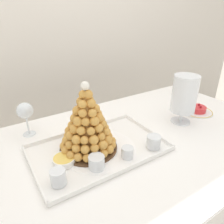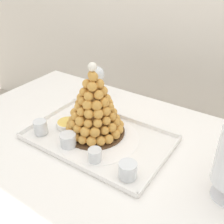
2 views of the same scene
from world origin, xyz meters
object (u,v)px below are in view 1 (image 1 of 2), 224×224
Objects in this scene: dessert_cup_mid_left at (97,163)px; dessert_cup_left at (58,178)px; croquembouche at (87,125)px; serving_tray at (99,149)px; dessert_cup_centre at (127,153)px; macaron_goblet at (184,95)px; creme_brulee_ramekin at (64,160)px; fruit_tart_plate at (197,110)px; wine_glass at (25,112)px; dessert_cup_mid_right at (154,142)px.

dessert_cup_left is at bearing -179.88° from dessert_cup_mid_left.
croquembouche is 0.16m from dessert_cup_mid_left.
dessert_cup_centre is at bearing -58.85° from serving_tray.
macaron_goblet reaches higher than dessert_cup_left.
serving_tray is 9.96× the size of dessert_cup_left.
serving_tray is 0.13m from dessert_cup_mid_left.
dessert_cup_centre reaches higher than creme_brulee_ramekin.
creme_brulee_ramekin is at bearing -165.41° from croquembouche.
dessert_cup_centre is at bearing -2.13° from dessert_cup_left.
fruit_tart_plate is (0.61, 0.13, -0.02)m from dessert_cup_centre.
dessert_cup_mid_left reaches higher than fruit_tart_plate.
macaron_goblet is at bearing -4.05° from croquembouche.
dessert_cup_left is 0.11m from creme_brulee_ramekin.
dessert_cup_left is at bearing -144.39° from croquembouche.
serving_tray is 0.39m from wine_glass.
serving_tray is 0.68m from fruit_tart_plate.
serving_tray is 0.53m from macaron_goblet.
croquembouche is 0.20m from dessert_cup_centre.
fruit_tart_plate is at bearing 8.54° from macaron_goblet.
serving_tray is at bearing 25.91° from dessert_cup_left.
wine_glass reaches higher than dessert_cup_centre.
wine_glass reaches higher than dessert_cup_mid_right.
dessert_cup_left reaches higher than dessert_cup_mid_left.
croquembouche reaches higher than dessert_cup_mid_right.
serving_tray is at bearing 121.15° from dessert_cup_centre.
fruit_tart_plate is (0.72, -0.01, -0.11)m from croquembouche.
wine_glass reaches higher than dessert_cup_left.
croquembouche is 0.17m from creme_brulee_ramekin.
macaron_goblet is at bearing -1.59° from serving_tray.
dessert_cup_mid_left reaches higher than creme_brulee_ramekin.
dessert_cup_mid_left is 0.37× the size of wine_glass.
dessert_cup_left is 0.92× the size of dessert_cup_mid_right.
serving_tray is 3.13× the size of fruit_tart_plate.
dessert_cup_centre is at bearing -25.14° from creme_brulee_ramekin.
croquembouche reaches higher than dessert_cup_mid_left.
croquembouche is 1.68× the size of fruit_tart_plate.
dessert_cup_mid_left is 0.76m from fruit_tart_plate.
creme_brulee_ramekin is 0.33m from wine_glass.
wine_glass is at bearing 156.93° from macaron_goblet.
wine_glass is (-0.73, 0.31, -0.03)m from macaron_goblet.
wine_glass is at bearing 136.07° from dessert_cup_mid_right.
dessert_cup_mid_left is at bearing 176.87° from dessert_cup_mid_right.
dessert_cup_left is 0.34× the size of wine_glass.
serving_tray is 9.05× the size of dessert_cup_mid_left.
dessert_cup_centre is 0.25m from creme_brulee_ramekin.
fruit_tart_plate is at bearing -0.93° from croquembouche.
serving_tray is 0.14m from dessert_cup_centre.
dessert_cup_mid_right is (0.42, -0.01, -0.00)m from dessert_cup_left.
croquembouche is at bearing 149.45° from dessert_cup_mid_right.
dessert_cup_mid_right reaches higher than serving_tray.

